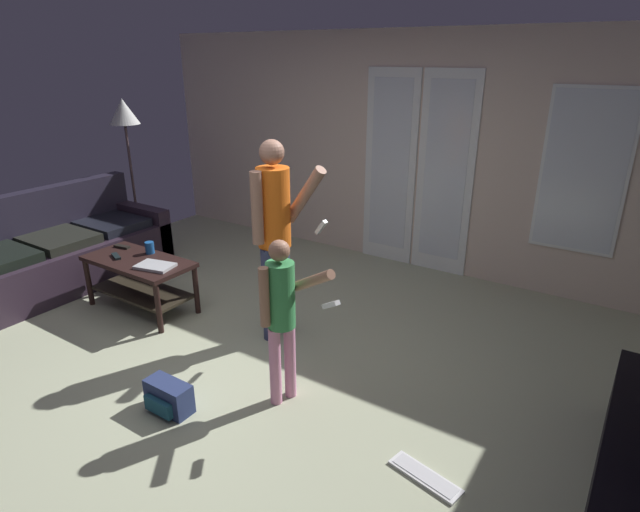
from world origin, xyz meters
The scene contains 13 objects.
ground_plane centered at (0.00, 0.00, -0.01)m, with size 6.40×5.53×0.02m, color #A9AF8F.
wall_back_with_doors centered at (0.08, 2.73, 1.25)m, with size 6.40×0.09×2.55m.
leather_couch centered at (-2.55, 0.16, 0.32)m, with size 0.90×2.20×0.96m.
coffee_table centered at (-1.34, 0.25, 0.37)m, with size 1.06×0.51×0.50m.
person_adult centered at (0.04, 0.57, 1.00)m, with size 0.54×0.45×1.67m.
person_child centered at (0.63, -0.13, 0.71)m, with size 0.54×0.31×1.19m.
floor_lamp centered at (-2.85, 1.41, 1.56)m, with size 0.35×0.35×1.79m.
backpack centered at (0.04, -0.66, 0.10)m, with size 0.34×0.19×0.21m.
loose_keyboard centered at (1.74, -0.27, 0.01)m, with size 0.46×0.22×0.02m.
laptop_closed centered at (-1.05, 0.21, 0.52)m, with size 0.32×0.21×0.03m, color #B4B7BB.
cup_near_edge centered at (-1.37, 0.42, 0.56)m, with size 0.08×0.08×0.11m, color #184D92.
tv_remote_black centered at (-1.55, 0.17, 0.51)m, with size 0.17×0.05×0.02m, color black.
dvd_remote_slim centered at (-1.72, 0.36, 0.51)m, with size 0.17×0.05×0.02m, color black.
Camera 1 is at (2.50, -2.52, 2.27)m, focal length 29.02 mm.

